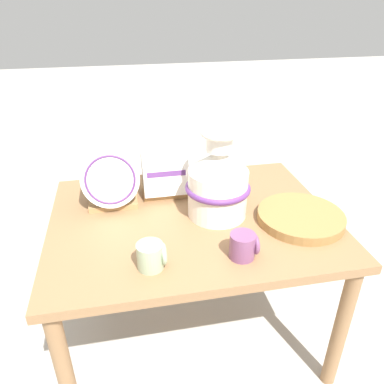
% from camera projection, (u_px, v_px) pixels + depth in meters
% --- Properties ---
extents(ground_plane, '(14.00, 14.00, 0.00)m').
position_uv_depth(ground_plane, '(192.00, 329.00, 1.79)').
color(ground_plane, '#B2ADA3').
extents(display_table, '(1.10, 0.83, 0.64)m').
position_uv_depth(display_table, '(192.00, 232.00, 1.52)').
color(display_table, olive).
rests_on(display_table, ground_plane).
extents(ceramic_vase, '(0.25, 0.25, 0.35)m').
position_uv_depth(ceramic_vase, '(218.00, 181.00, 1.43)').
color(ceramic_vase, white).
rests_on(ceramic_vase, display_table).
extents(dish_rack_round_plates, '(0.23, 0.17, 0.25)m').
position_uv_depth(dish_rack_round_plates, '(111.00, 181.00, 1.51)').
color(dish_rack_round_plates, tan).
rests_on(dish_rack_round_plates, display_table).
extents(dish_rack_square_plates, '(0.20, 0.16, 0.21)m').
position_uv_depth(dish_rack_square_plates, '(165.00, 175.00, 1.61)').
color(dish_rack_square_plates, tan).
rests_on(dish_rack_square_plates, display_table).
extents(wicker_charger_stack, '(0.33, 0.33, 0.04)m').
position_uv_depth(wicker_charger_stack, '(301.00, 217.00, 1.44)').
color(wicker_charger_stack, olive).
rests_on(wicker_charger_stack, display_table).
extents(mug_plum_glaze, '(0.09, 0.09, 0.09)m').
position_uv_depth(mug_plum_glaze, '(244.00, 246.00, 1.24)').
color(mug_plum_glaze, '#7A4770').
rests_on(mug_plum_glaze, display_table).
extents(mug_sage_glaze, '(0.09, 0.09, 0.09)m').
position_uv_depth(mug_sage_glaze, '(152.00, 256.00, 1.19)').
color(mug_sage_glaze, '#9EB28E').
rests_on(mug_sage_glaze, display_table).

